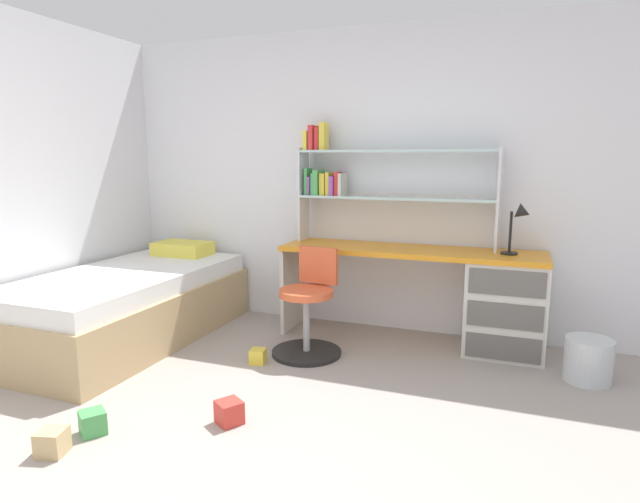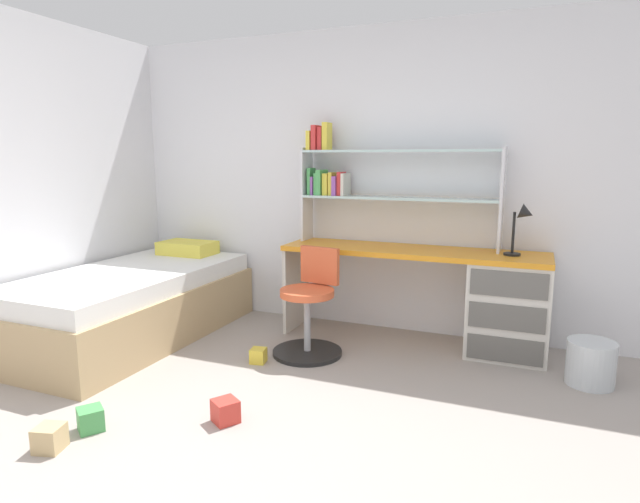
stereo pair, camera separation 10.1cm
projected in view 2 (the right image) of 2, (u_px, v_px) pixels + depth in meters
The scene contains 12 objects.
ground_plane at pixel (218, 499), 2.27m from camera, with size 5.72×6.07×0.02m, color #9E938C.
room_shell at pixel (162, 186), 3.64m from camera, with size 5.72×6.07×2.51m.
desk at pixel (482, 298), 3.92m from camera, with size 2.03×0.51×0.75m.
bookshelf_hutch at pixel (370, 176), 4.25m from camera, with size 1.61×0.22×0.99m.
desk_lamp at pixel (523, 222), 3.71m from camera, with size 0.20×0.17×0.38m.
swivel_chair at pixel (309, 313), 3.89m from camera, with size 0.52×0.52×0.79m.
bed_platform at pixel (131, 304), 4.25m from camera, with size 1.07×2.07×0.68m.
waste_bin at pixel (591, 363), 3.38m from camera, with size 0.30×0.30×0.29m, color silver.
toy_block_natural_0 at pixel (50, 438), 2.62m from camera, with size 0.13×0.13×0.13m, color tan.
toy_block_green_1 at pixel (91, 419), 2.82m from camera, with size 0.12×0.12×0.12m, color #479E51.
toy_block_red_2 at pixel (225, 411), 2.90m from camera, with size 0.13×0.13×0.13m, color red.
toy_block_yellow_3 at pixel (258, 356), 3.75m from camera, with size 0.10×0.10×0.10m, color gold.
Camera 2 is at (1.19, -1.72, 1.45)m, focal length 29.38 mm.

